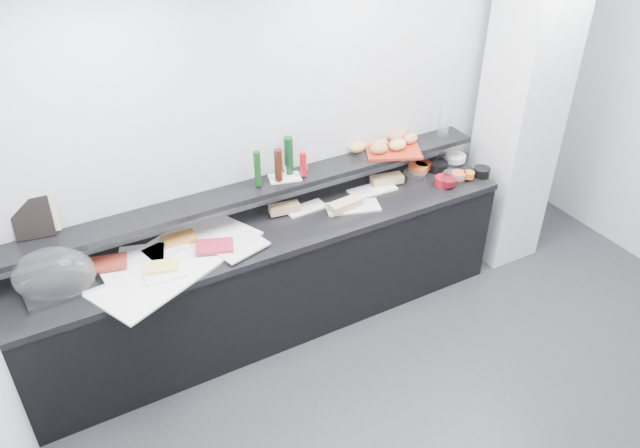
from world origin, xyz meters
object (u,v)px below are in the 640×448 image
cloche_base (62,286)px  condiment_tray (285,178)px  bread_tray (393,151)px  carafe (444,120)px  framed_print (32,219)px  sandwich_plate_mid (353,207)px

cloche_base → condiment_tray: size_ratio=1.99×
cloche_base → bread_tray: 2.53m
cloche_base → carafe: (3.00, 0.14, 0.38)m
framed_print → carafe: size_ratio=0.87×
condiment_tray → carafe: 1.40m
cloche_base → carafe: carafe is taller
cloche_base → carafe: size_ratio=1.49×
framed_print → condiment_tray: (1.65, -0.10, -0.12)m
cloche_base → sandwich_plate_mid: bearing=-6.6°
bread_tray → cloche_base: bearing=-152.2°
condiment_tray → cloche_base: bearing=-158.8°
framed_print → condiment_tray: size_ratio=1.16×
carafe → cloche_base: bearing=-177.3°
framed_print → bread_tray: framed_print is taller
sandwich_plate_mid → bread_tray: size_ratio=0.95×
framed_print → carafe: (3.05, -0.12, 0.02)m
condiment_tray → bread_tray: bread_tray is taller
framed_print → bread_tray: 2.57m
framed_print → condiment_tray: framed_print is taller
cloche_base → condiment_tray: 1.63m
cloche_base → condiment_tray: condiment_tray is taller
sandwich_plate_mid → carafe: 1.06m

